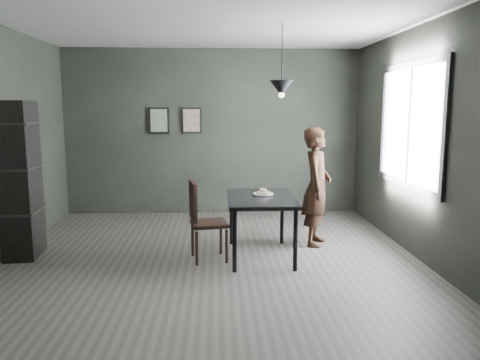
{
  "coord_description": "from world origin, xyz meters",
  "views": [
    {
      "loc": [
        0.07,
        -5.55,
        1.83
      ],
      "look_at": [
        0.35,
        0.05,
        0.95
      ],
      "focal_mm": 35.0,
      "sensor_mm": 36.0,
      "label": 1
    }
  ],
  "objects_px": {
    "cafe_table": "(261,203)",
    "white_plate": "(263,194)",
    "woman": "(317,187)",
    "pendant_lamp": "(282,88)",
    "wood_chair": "(202,216)",
    "shelf_unit": "(20,180)"
  },
  "relations": [
    {
      "from": "wood_chair",
      "to": "pendant_lamp",
      "type": "distance_m",
      "value": 1.8
    },
    {
      "from": "white_plate",
      "to": "pendant_lamp",
      "type": "relative_size",
      "value": 0.27
    },
    {
      "from": "cafe_table",
      "to": "woman",
      "type": "distance_m",
      "value": 0.93
    },
    {
      "from": "wood_chair",
      "to": "shelf_unit",
      "type": "distance_m",
      "value": 2.26
    },
    {
      "from": "pendant_lamp",
      "to": "woman",
      "type": "bearing_deg",
      "value": 35.61
    },
    {
      "from": "wood_chair",
      "to": "shelf_unit",
      "type": "bearing_deg",
      "value": 161.8
    },
    {
      "from": "shelf_unit",
      "to": "pendant_lamp",
      "type": "distance_m",
      "value": 3.36
    },
    {
      "from": "cafe_table",
      "to": "wood_chair",
      "type": "xyz_separation_m",
      "value": [
        -0.71,
        -0.1,
        -0.13
      ]
    },
    {
      "from": "wood_chair",
      "to": "white_plate",
      "type": "bearing_deg",
      "value": 5.58
    },
    {
      "from": "cafe_table",
      "to": "woman",
      "type": "xyz_separation_m",
      "value": [
        0.79,
        0.49,
        0.11
      ]
    },
    {
      "from": "woman",
      "to": "pendant_lamp",
      "type": "relative_size",
      "value": 1.81
    },
    {
      "from": "cafe_table",
      "to": "pendant_lamp",
      "type": "height_order",
      "value": "pendant_lamp"
    },
    {
      "from": "shelf_unit",
      "to": "wood_chair",
      "type": "bearing_deg",
      "value": -13.44
    },
    {
      "from": "cafe_table",
      "to": "pendant_lamp",
      "type": "bearing_deg",
      "value": 21.8
    },
    {
      "from": "white_plate",
      "to": "shelf_unit",
      "type": "height_order",
      "value": "shelf_unit"
    },
    {
      "from": "woman",
      "to": "wood_chair",
      "type": "bearing_deg",
      "value": 130.46
    },
    {
      "from": "cafe_table",
      "to": "white_plate",
      "type": "relative_size",
      "value": 5.22
    },
    {
      "from": "wood_chair",
      "to": "pendant_lamp",
      "type": "relative_size",
      "value": 1.11
    },
    {
      "from": "cafe_table",
      "to": "wood_chair",
      "type": "bearing_deg",
      "value": -171.81
    },
    {
      "from": "wood_chair",
      "to": "shelf_unit",
      "type": "height_order",
      "value": "shelf_unit"
    },
    {
      "from": "woman",
      "to": "pendant_lamp",
      "type": "bearing_deg",
      "value": 144.66
    },
    {
      "from": "cafe_table",
      "to": "wood_chair",
      "type": "height_order",
      "value": "wood_chair"
    }
  ]
}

